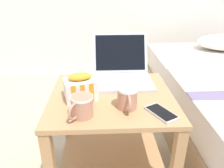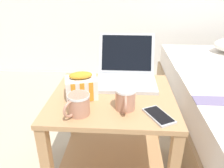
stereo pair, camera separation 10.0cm
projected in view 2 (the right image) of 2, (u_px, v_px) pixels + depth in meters
The scene contains 6 objects.
bedside_table at pixel (112, 127), 1.16m from camera, with size 0.60×0.55×0.54m.
laptop at pixel (126, 72), 1.22m from camera, with size 0.32×0.35×0.23m.
mug_front_left at pixel (125, 98), 0.94m from camera, with size 0.09×0.13×0.10m.
mug_front_right at pixel (78, 104), 0.90m from camera, with size 0.10×0.12×0.09m.
snack_bag at pixel (81, 86), 1.04m from camera, with size 0.17×0.14×0.13m.
cell_phone at pixel (159, 116), 0.90m from camera, with size 0.13×0.16×0.01m.
Camera 2 is at (0.06, -0.95, 1.04)m, focal length 35.00 mm.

